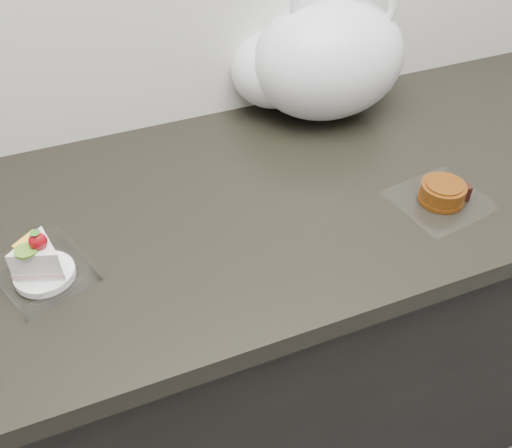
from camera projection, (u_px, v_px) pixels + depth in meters
The scene contains 4 objects.
counter at pixel (257, 342), 1.36m from camera, with size 2.04×0.64×0.90m.
cake_tray at pixel (42, 266), 0.88m from camera, with size 0.17×0.17×0.10m.
mooncake_wrap at pixel (443, 194), 1.04m from camera, with size 0.18×0.17×0.04m.
plastic_bag at pixel (318, 60), 1.21m from camera, with size 0.42×0.34×0.31m.
Camera 1 is at (-0.32, 0.92, 1.56)m, focal length 40.00 mm.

